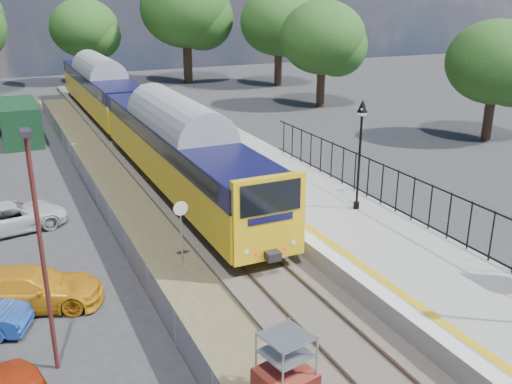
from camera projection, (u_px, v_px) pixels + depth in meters
ground at (321, 329)px, 17.03m from camera, size 120.00×120.00×0.00m
track_bed at (198, 218)px, 25.08m from camera, size 5.90×80.00×0.29m
platform at (309, 207)px, 25.39m from camera, size 5.00×70.00×0.90m
platform_edge at (268, 204)px, 24.42m from camera, size 0.90×70.00×0.01m
victorian_lamp_north at (361, 129)px, 22.83m from camera, size 0.44×0.44×4.60m
palisade_fence at (445, 213)px, 20.93m from camera, size 0.12×26.00×2.00m
wire_fence at (101, 203)px, 25.41m from camera, size 0.06×52.00×1.20m
tree_line at (95, 25)px, 51.28m from camera, size 56.80×43.80×11.88m
train at (130, 109)px, 36.71m from camera, size 2.82×40.83×3.51m
brick_plinth at (286, 371)px, 13.63m from camera, size 1.43×1.43×1.96m
speed_sign at (181, 224)px, 20.18m from camera, size 0.53×0.10×2.61m
carpark_lamp at (40, 240)px, 14.03m from camera, size 0.25×0.50×6.53m
car_yellow at (30, 288)px, 18.02m from camera, size 4.83×3.11×1.30m
car_white at (12, 217)px, 23.81m from camera, size 4.75×2.83×1.24m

